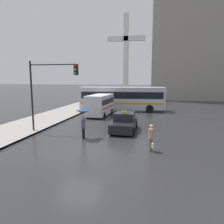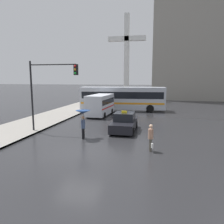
{
  "view_description": "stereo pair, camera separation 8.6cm",
  "coord_description": "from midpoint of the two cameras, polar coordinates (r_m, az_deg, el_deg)",
  "views": [
    {
      "loc": [
        4.33,
        -11.45,
        4.24
      ],
      "look_at": [
        0.53,
        6.89,
        1.4
      ],
      "focal_mm": 35.0,
      "sensor_mm": 36.0,
      "label": 1
    },
    {
      "loc": [
        4.41,
        -11.43,
        4.24
      ],
      "look_at": [
        0.53,
        6.89,
        1.4
      ],
      "focal_mm": 35.0,
      "sensor_mm": 36.0,
      "label": 2
    }
  ],
  "objects": [
    {
      "name": "building_tower_near",
      "position": [
        50.85,
        19.35,
        22.28
      ],
      "size": [
        13.68,
        9.17,
        33.29
      ],
      "color": "gray",
      "rests_on": "ground_plane"
    },
    {
      "name": "monument_cross",
      "position": [
        44.02,
        3.92,
        15.33
      ],
      "size": [
        7.28,
        0.9,
        16.56
      ],
      "color": "white",
      "rests_on": "ground_plane"
    },
    {
      "name": "traffic_light",
      "position": [
        17.66,
        -15.87,
        7.32
      ],
      "size": [
        3.98,
        0.38,
        5.63
      ],
      "color": "black",
      "rests_on": "ground_plane"
    },
    {
      "name": "city_bus",
      "position": [
        29.44,
        2.84,
        3.78
      ],
      "size": [
        11.37,
        3.5,
        3.16
      ],
      "rotation": [
        0.0,
        0.0,
        1.66
      ],
      "color": "#B2B7C1",
      "rests_on": "ground_plane"
    },
    {
      "name": "ambulance_van",
      "position": [
        25.49,
        -2.99,
        2.09
      ],
      "size": [
        2.31,
        5.22,
        2.42
      ],
      "rotation": [
        0.0,
        0.0,
        3.08
      ],
      "color": "silver",
      "rests_on": "ground_plane"
    },
    {
      "name": "taxi",
      "position": [
        17.94,
        3.35,
        -2.84
      ],
      "size": [
        1.91,
        4.04,
        1.67
      ],
      "rotation": [
        0.0,
        0.0,
        3.14
      ],
      "color": "black",
      "rests_on": "ground_plane"
    },
    {
      "name": "pedestrian_with_umbrella",
      "position": [
        15.54,
        -7.44,
        -1.05
      ],
      "size": [
        1.01,
        1.01,
        2.05
      ],
      "rotation": [
        0.0,
        0.0,
        1.51
      ],
      "color": "black",
      "rests_on": "ground_plane"
    },
    {
      "name": "pedestrian_man",
      "position": [
        13.1,
        10.28,
        -6.22
      ],
      "size": [
        0.37,
        0.58,
        1.61
      ],
      "rotation": [
        0.0,
        0.0,
        -1.35
      ],
      "color": "#4C473D",
      "rests_on": "ground_plane"
    },
    {
      "name": "ground_plane",
      "position": [
        12.96,
        -8.57,
        -10.58
      ],
      "size": [
        300.0,
        300.0,
        0.0
      ],
      "primitive_type": "plane",
      "color": "#262628"
    }
  ]
}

